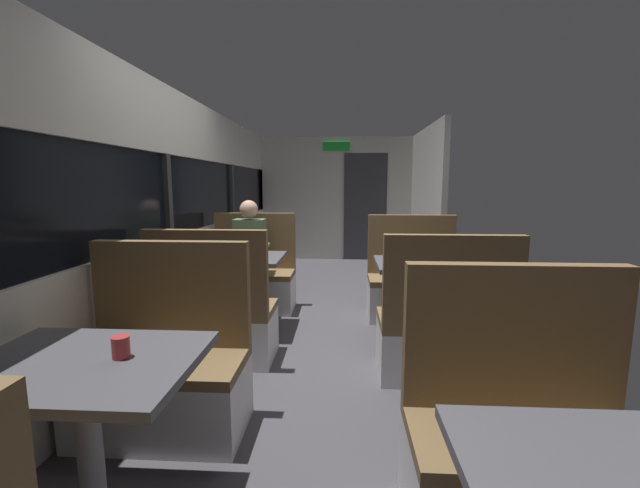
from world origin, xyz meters
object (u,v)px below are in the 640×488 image
Objects in this scene: dining_table_mid_window at (236,267)px; bench_mid_window_facing_entry at (253,281)px; bench_near_window_facing_entry at (164,376)px; bench_front_aisle_facing_entry at (523,455)px; coffee_cup_primary at (121,347)px; dining_table_near_window at (84,384)px; seated_passenger at (251,264)px; bench_mid_window_facing_end at (215,321)px; bench_rear_aisle_facing_end at (444,335)px; bench_rear_aisle_facing_entry at (412,287)px; dining_table_rear_aisle at (426,273)px.

dining_table_mid_window is 0.82× the size of bench_mid_window_facing_entry.
bench_front_aisle_facing_entry is (1.79, -0.60, 0.00)m from bench_near_window_facing_entry.
bench_near_window_facing_entry is at bearing 102.28° from coffee_cup_primary.
dining_table_near_window is at bearing -90.00° from dining_table_mid_window.
bench_near_window_facing_entry is 0.87× the size of seated_passenger.
bench_mid_window_facing_end is 1.68m from coffee_cup_primary.
bench_rear_aisle_facing_end is at bearing 90.00° from bench_front_aisle_facing_entry.
bench_mid_window_facing_end is 1.00× the size of bench_front_aisle_facing_entry.
dining_table_near_window is 2.98m from seated_passenger.
bench_mid_window_facing_entry is 3.45m from bench_front_aisle_facing_entry.
coffee_cup_primary is at bearing 13.06° from dining_table_near_window.
bench_rear_aisle_facing_entry is 12.22× the size of coffee_cup_primary.
bench_rear_aisle_facing_entry is at bearing 90.00° from bench_rear_aisle_facing_end.
bench_near_window_facing_entry is 2.32m from dining_table_rear_aisle.
dining_table_mid_window is at bearing 90.00° from dining_table_near_window.
dining_table_near_window is 1.00× the size of dining_table_mid_window.
bench_front_aisle_facing_entry is 2.07m from dining_table_rear_aisle.
coffee_cup_primary is (0.14, -0.67, 0.46)m from bench_near_window_facing_entry.
seated_passenger is (0.00, 2.97, -0.10)m from dining_table_near_window.
bench_mid_window_facing_end is at bearing 90.00° from dining_table_near_window.
coffee_cup_primary is (-1.65, -2.81, 0.46)m from bench_rear_aisle_facing_entry.
bench_near_window_facing_entry and bench_mid_window_facing_end have the same top height.
bench_rear_aisle_facing_entry is at bearing 90.00° from dining_table_rear_aisle.
bench_mid_window_facing_entry and bench_rear_aisle_facing_entry have the same top height.
bench_mid_window_facing_entry is 0.87× the size of seated_passenger.
dining_table_near_window is 3.38m from bench_rear_aisle_facing_entry.
dining_table_mid_window is 10.00× the size of coffee_cup_primary.
bench_near_window_facing_entry is at bearing 90.00° from dining_table_near_window.
dining_table_mid_window is 1.00× the size of dining_table_rear_aisle.
bench_rear_aisle_facing_end is 2.22m from coffee_cup_primary.
bench_near_window_facing_entry and bench_mid_window_facing_entry have the same top height.
seated_passenger is (-1.79, 0.83, -0.10)m from dining_table_rear_aisle.
bench_rear_aisle_facing_entry is (1.79, -0.20, 0.00)m from bench_mid_window_facing_entry.
seated_passenger reaches higher than bench_front_aisle_facing_entry.
bench_rear_aisle_facing_entry reaches higher than coffee_cup_primary.
dining_table_near_window is 0.21m from coffee_cup_primary.
bench_mid_window_facing_entry is at bearing 90.00° from dining_table_mid_window.
dining_table_rear_aisle is (1.79, -0.20, 0.00)m from dining_table_mid_window.
bench_front_aisle_facing_entry is at bearing 3.18° from dining_table_near_window.
bench_mid_window_facing_end is at bearing -146.19° from bench_rear_aisle_facing_entry.
bench_mid_window_facing_entry is at bearing 90.00° from bench_mid_window_facing_end.
dining_table_mid_window is 0.82× the size of bench_front_aisle_facing_entry.
dining_table_near_window is at bearing -176.82° from bench_front_aisle_facing_entry.
bench_near_window_facing_entry is at bearing -141.05° from dining_table_rear_aisle.
dining_table_mid_window is 1.80m from dining_table_rear_aisle.
dining_table_near_window is 0.82× the size of bench_rear_aisle_facing_end.
bench_rear_aisle_facing_entry is 3.29m from coffee_cup_primary.
dining_table_rear_aisle is (0.00, 2.05, 0.31)m from bench_front_aisle_facing_entry.
seated_passenger is at bearing 90.00° from dining_table_mid_window.
coffee_cup_primary is (0.14, -3.01, 0.46)m from bench_mid_window_facing_entry.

